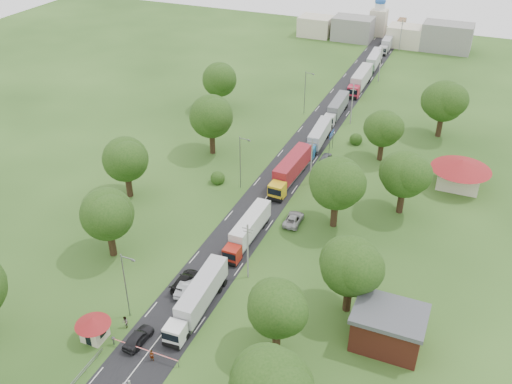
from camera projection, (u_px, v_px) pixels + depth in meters
The scene contains 43 objects.
ground at pixel (233, 241), 87.65m from camera, with size 260.00×260.00×0.00m, color #244416.
road at pixel (279, 180), 103.38m from camera, with size 8.00×200.00×0.04m, color black.
boom_barrier at pixel (135, 347), 67.98m from camera, with size 9.22×0.35×1.18m.
guard_booth at pixel (93, 325), 69.25m from camera, with size 4.40×4.40×3.45m.
info_sign at pixel (332, 137), 111.88m from camera, with size 0.12×3.10×4.10m.
pole_1 at pixel (248, 250), 77.89m from camera, with size 1.60×0.24×9.00m.
pole_2 at pixel (311, 161), 99.90m from camera, with size 1.60×0.24×9.00m.
pole_3 at pixel (352, 104), 121.91m from camera, with size 1.60×0.24×9.00m.
pole_4 at pixel (380, 64), 143.92m from camera, with size 1.60×0.24×9.00m.
pole_5 at pixel (401, 35), 165.94m from camera, with size 1.60×0.24×9.00m.
lamp_0 at pixel (126, 283), 70.80m from camera, with size 2.03×0.22×10.00m.
lamp_1 at pixel (241, 160), 98.31m from camera, with size 2.03×0.22×10.00m.
lamp_2 at pixel (306, 91), 125.83m from camera, with size 2.03×0.22×10.00m.
tree_2 at pixel (278, 308), 65.54m from camera, with size 8.00×8.00×10.10m.
tree_3 at pixel (351, 265), 71.11m from camera, with size 8.80×8.80×11.07m.
tree_4 at pixel (337, 183), 87.25m from camera, with size 9.60×9.60×12.05m.
tree_5 at pixel (405, 174), 90.89m from camera, with size 8.80×8.80×11.07m.
tree_6 at pixel (383, 128), 106.88m from camera, with size 8.00×8.00×10.10m.
tree_7 at pixel (444, 101), 115.07m from camera, with size 9.60×9.60×12.05m.
tree_10 at pixel (108, 213), 81.10m from camera, with size 8.80×8.80×11.07m.
tree_11 at pixel (126, 159), 95.21m from camera, with size 8.80×8.80×11.07m.
tree_12 at pixel (212, 116), 108.63m from camera, with size 9.60×9.60×12.05m.
tree_13 at pixel (220, 79), 127.32m from camera, with size 8.80×8.80×11.07m.
house_brick at pixel (388, 328), 68.24m from camera, with size 8.60×6.60×5.20m.
house_cream at pixel (461, 169), 99.42m from camera, with size 10.08×10.08×5.80m.
distant_town at pixel (388, 32), 172.08m from camera, with size 52.00×8.00×8.00m.
church at pixel (379, 18), 178.93m from camera, with size 5.00×5.00×12.30m.
truck_0 at pixel (199, 298), 73.58m from camera, with size 3.02×14.42×3.99m.
truck_1 at pixel (248, 230), 86.76m from camera, with size 2.41×13.56×3.76m.
truck_2 at pixel (290, 170), 102.08m from camera, with size 3.16×15.54×4.30m.
truck_3 at pixel (318, 137), 114.26m from camera, with size 2.95×13.69×3.78m.
truck_4 at pixel (337, 108), 126.75m from camera, with size 2.64×13.57×3.75m.
truck_5 at pixel (360, 80), 140.88m from camera, with size 2.83×15.73×4.36m.
truck_6 at pixel (374, 61), 153.64m from camera, with size 2.98×14.41×3.98m.
truck_7 at pixel (387, 43), 168.01m from camera, with size 2.78×13.60×3.76m.
truck_8 at pixel (399, 28), 181.72m from camera, with size 2.58×13.71×3.80m.
car_lane_front at pixel (138, 337), 69.39m from camera, with size 1.91×4.74×1.61m, color black.
car_lane_mid at pixel (186, 287), 77.33m from camera, with size 1.74×4.98×1.64m, color #9DA0A5.
car_lane_rear at pixel (185, 281), 78.37m from camera, with size 2.28×5.61×1.63m, color black.
car_verge_near at pixel (293, 219), 91.39m from camera, with size 2.43×5.26×1.46m, color #B0B0B0.
car_verge_far at pixel (325, 158), 109.28m from camera, with size 1.74×4.32×1.47m, color #505357.
pedestrian_near at pixel (152, 356), 66.92m from camera, with size 0.58×0.38×1.60m, color gray.
pedestrian_booth at pixel (125, 322), 71.49m from camera, with size 0.84×0.65×1.73m, color gray.
Camera 1 is at (30.67, -63.94, 52.18)m, focal length 40.00 mm.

